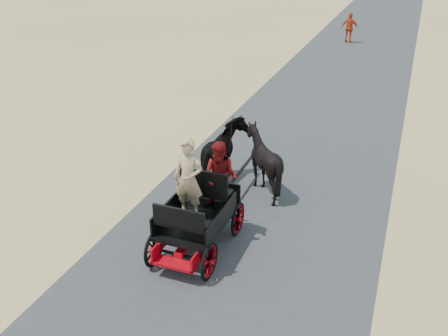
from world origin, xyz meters
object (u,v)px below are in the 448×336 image
(carriage, at_px, (198,233))
(horse_left, at_px, (223,155))
(horse_right, at_px, (263,161))
(pedestrian, at_px, (350,28))

(carriage, bearing_deg, horse_left, 100.39)
(carriage, height_order, horse_right, horse_right)
(carriage, distance_m, horse_left, 3.09)
(pedestrian, bearing_deg, carriage, 94.73)
(pedestrian, bearing_deg, horse_left, 93.08)
(carriage, height_order, horse_left, horse_left)
(horse_left, xyz_separation_m, horse_right, (1.10, 0.00, 0.00))
(pedestrian, bearing_deg, horse_right, 96.35)
(horse_left, xyz_separation_m, pedestrian, (0.57, 19.29, 0.02))
(horse_left, height_order, horse_right, horse_right)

